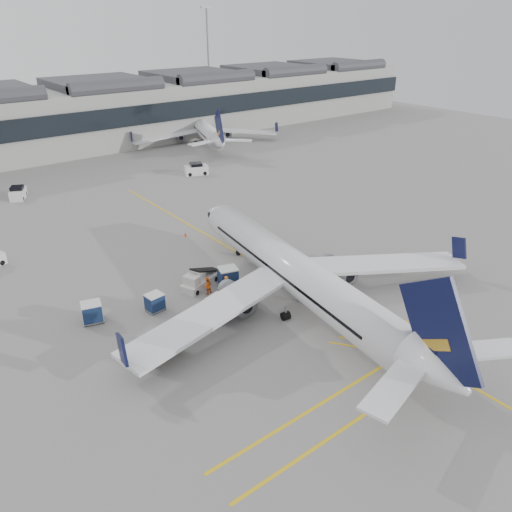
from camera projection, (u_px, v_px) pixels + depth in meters
ground at (231, 338)px, 40.57m from camera, size 220.00×220.00×0.00m
apron_markings at (252, 261)px, 53.19m from camera, size 0.25×60.00×0.01m
airliner_main at (298, 275)px, 44.11m from camera, size 34.08×37.50×10.01m
airliner_far at (204, 129)px, 101.40m from camera, size 28.44×31.49×8.78m
belt_loader at (199, 281)px, 47.94m from camera, size 5.24×3.21×2.08m
baggage_cart_a at (228, 277)px, 47.77m from camera, size 2.26×2.04×1.98m
baggage_cart_b at (155, 302)px, 43.94m from camera, size 1.69×1.45×1.64m
baggage_cart_c at (217, 307)px, 42.93m from camera, size 2.17×1.95×1.92m
baggage_cart_d at (92, 312)px, 42.27m from camera, size 2.07×1.86×1.83m
ramp_agent_a at (227, 286)px, 46.32m from camera, size 0.86×0.77×1.97m
ramp_agent_b at (207, 286)px, 46.60m from camera, size 0.88×0.70×1.73m
pushback_tug at (159, 348)px, 38.22m from camera, size 3.09×2.27×1.56m
safety_cone_nose at (185, 234)px, 59.00m from camera, size 0.35×0.35×0.49m
safety_cone_engine at (298, 259)px, 53.08m from camera, size 0.33×0.33×0.46m
service_van_mid at (18, 193)px, 70.87m from camera, size 3.08×3.89×1.79m
service_van_right at (196, 169)px, 81.54m from camera, size 4.12×3.01×1.91m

